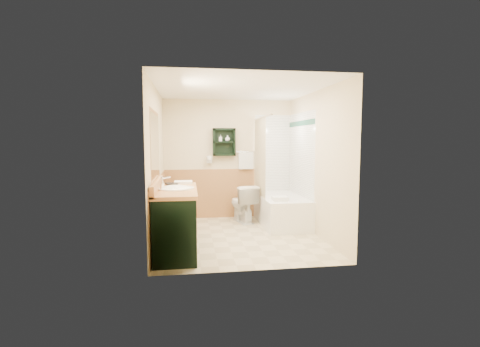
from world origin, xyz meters
name	(u,v)px	position (x,y,z in m)	size (l,w,h in m)	color
floor	(239,237)	(0.00, 0.00, 0.00)	(3.00, 3.00, 0.00)	beige
back_wall	(228,159)	(0.00, 1.52, 1.20)	(2.60, 0.04, 2.40)	#F7EBC1
left_wall	(156,165)	(-1.32, 0.00, 1.20)	(0.04, 3.00, 2.40)	#F7EBC1
right_wall	(317,163)	(1.32, 0.00, 1.20)	(0.04, 3.00, 2.40)	#F7EBC1
ceiling	(239,87)	(0.00, 0.00, 2.42)	(2.60, 3.00, 0.04)	white
wainscot_left	(159,209)	(-1.29, 0.00, 0.50)	(2.98, 2.98, 1.00)	#C07D4E
wainscot_back	(229,193)	(0.00, 1.49, 0.50)	(2.58, 2.58, 1.00)	#C07D4E
mirror_frame	(155,146)	(-1.27, -0.55, 1.50)	(1.30, 1.30, 1.00)	brown
mirror_glass	(155,146)	(-1.27, -0.55, 1.50)	(1.20, 1.20, 0.90)	white
tile_right	(300,169)	(1.28, 0.75, 1.05)	(1.50, 1.50, 2.10)	white
tile_back	(278,166)	(1.03, 1.48, 1.05)	(0.95, 0.95, 2.10)	white
tile_accent	(301,123)	(1.27, 0.75, 1.90)	(1.50, 1.50, 0.10)	#154B39
wall_shelf	(224,142)	(-0.10, 1.41, 1.55)	(0.45, 0.15, 0.55)	black
hair_dryer	(209,160)	(-0.40, 1.43, 1.20)	(0.10, 0.24, 0.18)	silver
towel_bar	(246,152)	(0.35, 1.45, 1.35)	(0.40, 0.06, 0.40)	silver
curtain_rod	(262,118)	(0.53, 0.75, 2.00)	(0.03, 0.03, 1.60)	silver
shower_curtain	(260,163)	(0.53, 0.92, 1.15)	(1.05, 1.05, 1.70)	beige
vanity	(176,221)	(-0.99, -0.63, 0.45)	(0.59, 1.43, 0.91)	black
bathtub	(282,210)	(0.93, 0.72, 0.27)	(0.81, 1.50, 0.54)	white
toilet	(243,204)	(0.22, 1.04, 0.36)	(0.41, 0.73, 0.72)	white
counter_towel	(183,182)	(-0.89, -0.04, 0.93)	(0.28, 0.22, 0.04)	silver
vanity_book	(166,177)	(-1.16, -0.16, 1.02)	(0.17, 0.02, 0.23)	black
tub_towel	(280,199)	(0.76, 0.27, 0.57)	(0.26, 0.22, 0.07)	silver
soap_bottle_a	(221,140)	(-0.17, 1.40, 1.60)	(0.06, 0.13, 0.06)	white
soap_bottle_b	(227,139)	(-0.03, 1.40, 1.61)	(0.10, 0.12, 0.10)	white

